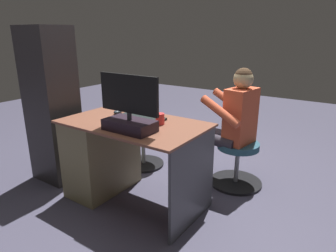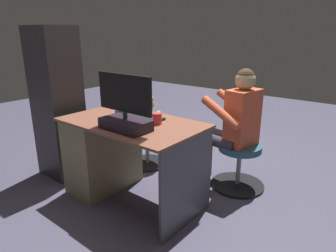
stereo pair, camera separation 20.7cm
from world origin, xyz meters
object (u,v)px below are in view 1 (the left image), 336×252
Objects in this scene: office_chair_teddy at (143,144)px; keyboard at (143,117)px; cup at (160,119)px; desk at (108,153)px; computer_mouse at (118,112)px; monitor at (129,114)px; tv_remote at (122,120)px; teddy_bear at (143,113)px; person at (232,118)px; visitor_chair at (237,161)px.

keyboard is at bearing 129.61° from office_chair_teddy.
cup is at bearing 165.11° from keyboard.
computer_mouse is at bearing -100.77° from desk.
monitor is 3.57× the size of tv_remote.
cup is 0.20× the size of office_chair_teddy.
office_chair_teddy is 0.35m from teddy_bear.
computer_mouse is at bearing 38.72° from person.
monitor reaches higher than visitor_chair.
visitor_chair is (-1.05, -0.18, -0.01)m from office_chair_teddy.
person reaches higher than desk.
desk is at bearing 17.29° from tv_remote.
monitor reaches higher than teddy_bear.
office_chair_teddy is (0.32, -0.66, -0.49)m from tv_remote.
desk is 2.27× the size of monitor.
cup reaches higher than desk.
office_chair_teddy is at bearing -80.80° from desk.
desk is 12.66× the size of computer_mouse.
monitor reaches higher than computer_mouse.
cup is at bearing -137.83° from tv_remote.
teddy_bear is at bearing -51.08° from keyboard.
person reaches higher than computer_mouse.
computer_mouse is (0.42, -0.31, -0.11)m from monitor.
office_chair_teddy is at bearing -56.34° from monitor.
person is (-0.42, -0.99, -0.20)m from monitor.
tv_remote is (0.23, -0.16, -0.12)m from monitor.
computer_mouse is at bearing -5.60° from cup.
keyboard is 1.12× the size of teddy_bear.
desk is at bearing 42.86° from person.
person reaches higher than keyboard.
tv_remote is 0.13× the size of person.
keyboard is 0.36× the size of person.
keyboard is at bearing -177.92° from computer_mouse.
tv_remote is at bearing 52.07° from person.
keyboard is 0.24m from cup.
office_chair_teddy is at bearing 9.56° from visitor_chair.
person is at bearing -170.44° from office_chair_teddy.
tv_remote reaches higher than visitor_chair.
keyboard is at bearing -94.78° from tv_remote.
computer_mouse is at bearing -36.68° from monitor.
cup reaches higher than office_chair_teddy.
cup is (-0.23, 0.06, 0.04)m from keyboard.
cup is at bearing 65.79° from person.
teddy_bear reaches higher than tv_remote.
person is (-0.86, -0.80, 0.28)m from desk.
keyboard reaches higher than desk.
keyboard is at bearing -67.39° from monitor.
computer_mouse reaches higher than keyboard.
office_chair_teddy is at bearing 90.00° from teddy_bear.
visitor_chair is (-0.94, -0.82, -0.14)m from desk.
keyboard is 0.87m from person.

